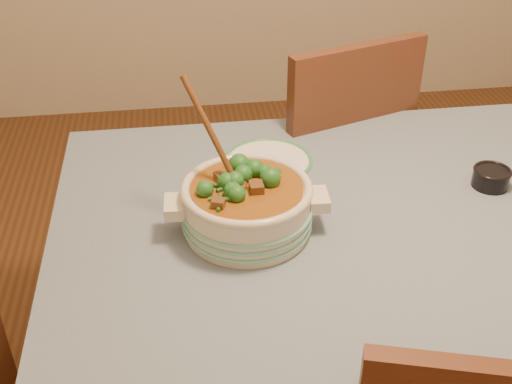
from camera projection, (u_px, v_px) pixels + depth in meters
dining_table at (388, 240)px, 1.65m from camera, size 1.68×1.08×0.76m
stew_casserole at (247, 203)px, 1.49m from camera, size 0.39×0.31×0.36m
white_plate at (268, 162)px, 1.78m from camera, size 0.29×0.29×0.02m
condiment_bowl at (491, 176)px, 1.68m from camera, size 0.11×0.11×0.05m
chair_far at (330, 154)px, 2.21m from camera, size 0.59×0.59×1.00m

